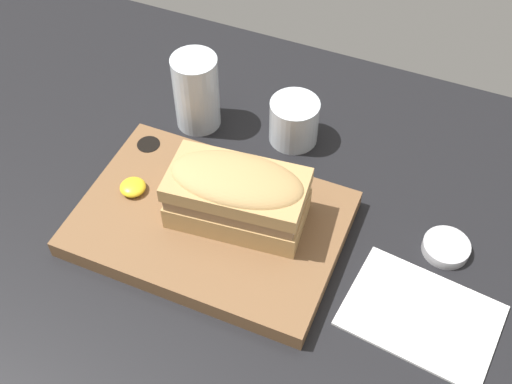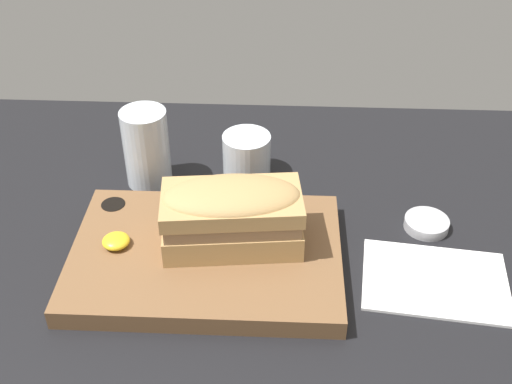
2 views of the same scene
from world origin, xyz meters
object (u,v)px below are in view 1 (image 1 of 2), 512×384
Objects in this scene: serving_board at (210,223)px; condiment_dish at (446,247)px; sandwich at (237,193)px; napkin at (421,315)px; water_glass at (197,96)px; wine_glass at (294,123)px.

condiment_dish is at bearing 16.22° from serving_board.
sandwich is 0.94× the size of napkin.
serving_board is 2.87× the size of water_glass.
water_glass is 44.73cm from napkin.
serving_board is 5.63× the size of condiment_dish.
sandwich is 1.52× the size of water_glass.
wine_glass reaches higher than serving_board.
water_glass is 1.64× the size of wine_glass.
wine_glass is 33.67cm from napkin.
wine_glass is at bearing 138.14° from napkin.
serving_board is at bearing -163.78° from condiment_dish.
water_glass is at bearing -171.06° from wine_glass.
sandwich is at bearing 23.50° from serving_board.
wine_glass is 0.38× the size of napkin.
condiment_dish is (40.27, -9.39, -4.47)cm from water_glass.
serving_board is at bearing -59.67° from water_glass.
condiment_dish is (0.61, 10.68, 0.52)cm from napkin.
wine_glass reaches higher than condiment_dish.
water_glass is 15.00cm from wine_glass.
napkin is at bearing -7.80° from sandwich.
water_glass reaches higher than condiment_dish.
condiment_dish reaches higher than napkin.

